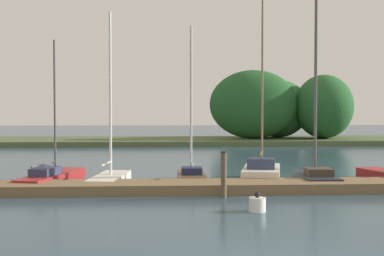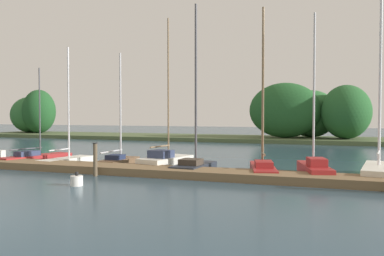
{
  "view_description": "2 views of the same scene",
  "coord_description": "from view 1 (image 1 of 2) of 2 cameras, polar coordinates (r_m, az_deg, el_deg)",
  "views": [
    {
      "loc": [
        -2.28,
        -8.55,
        2.87
      ],
      "look_at": [
        -1.2,
        10.09,
        2.17
      ],
      "focal_mm": 49.45,
      "sensor_mm": 36.0,
      "label": 1
    },
    {
      "loc": [
        9.65,
        -6.99,
        2.76
      ],
      "look_at": [
        3.39,
        10.76,
        2.11
      ],
      "focal_mm": 37.11,
      "sensor_mm": 36.0,
      "label": 2
    }
  ],
  "objects": [
    {
      "name": "dock_pier",
      "position": [
        18.34,
        3.88,
        -6.31
      ],
      "size": [
        25.9,
        1.8,
        0.35
      ],
      "color": "brown",
      "rests_on": "ground"
    },
    {
      "name": "sailboat_2",
      "position": [
        20.66,
        -14.75,
        -5.09
      ],
      "size": [
        1.95,
        4.54,
        5.45
      ],
      "rotation": [
        0.0,
        0.0,
        1.33
      ],
      "color": "maroon",
      "rests_on": "ground"
    },
    {
      "name": "sailboat_3",
      "position": [
        20.29,
        -8.81,
        -5.1
      ],
      "size": [
        1.45,
        3.68,
        6.5
      ],
      "rotation": [
        0.0,
        0.0,
        1.44
      ],
      "color": "silver",
      "rests_on": "ground"
    },
    {
      "name": "mooring_piling_1",
      "position": [
        17.0,
        3.44,
        -5.01
      ],
      "size": [
        0.21,
        0.21,
        1.49
      ],
      "color": "brown",
      "rests_on": "ground"
    },
    {
      "name": "far_shore",
      "position": [
        43.0,
        -4.01,
        1.36
      ],
      "size": [
        63.26,
        8.0,
        5.95
      ],
      "color": "#4C5B38",
      "rests_on": "ground"
    },
    {
      "name": "sailboat_5",
      "position": [
        20.88,
        7.52,
        -4.66
      ],
      "size": [
        2.07,
        3.6,
        7.71
      ],
      "rotation": [
        0.0,
        0.0,
        1.34
      ],
      "color": "silver",
      "rests_on": "ground"
    },
    {
      "name": "sailboat_4",
      "position": [
        20.54,
        -0.08,
        -4.94
      ],
      "size": [
        1.07,
        3.38,
        6.06
      ],
      "rotation": [
        0.0,
        0.0,
        1.55
      ],
      "color": "brown",
      "rests_on": "ground"
    },
    {
      "name": "sailboat_6",
      "position": [
        20.4,
        13.2,
        -4.74
      ],
      "size": [
        1.42,
        3.33,
        8.01
      ],
      "rotation": [
        0.0,
        0.0,
        1.51
      ],
      "color": "#232833",
      "rests_on": "ground"
    },
    {
      "name": "channel_buoy_0",
      "position": [
        14.93,
        7.05,
        -8.15
      ],
      "size": [
        0.47,
        0.47,
        0.55
      ],
      "color": "white",
      "rests_on": "ground"
    }
  ]
}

